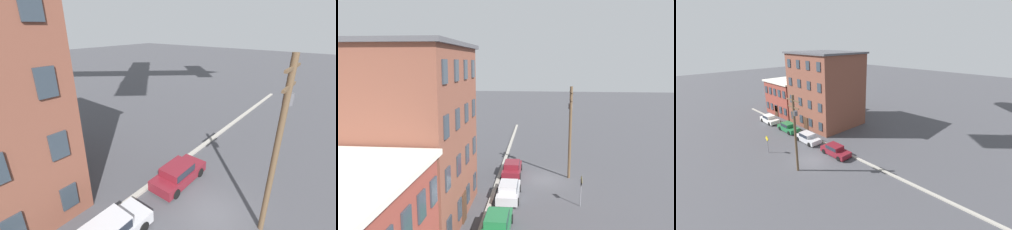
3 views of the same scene
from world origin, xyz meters
The scene contains 8 objects.
ground_plane centered at (0.00, 0.00, 0.00)m, with size 200.00×200.00×0.00m, color #424247.
kerb_strip centered at (0.00, 4.50, 0.08)m, with size 56.00×0.36×0.16m, color #9E998E.
apartment_midblock centered at (-9.37, 10.80, 6.53)m, with size 11.29×10.12×13.03m.
car_green centered at (-10.89, 3.31, 0.75)m, with size 4.40×1.92×1.43m.
car_silver centered at (-4.96, 3.06, 0.75)m, with size 4.40×1.92×1.43m.
car_maroon centered at (1.07, 3.24, 0.75)m, with size 4.40×1.92×1.43m.
caution_sign centered at (-5.94, -2.94, 1.72)m, with size 0.89×0.08×2.59m.
utility_pole centered at (0.79, -2.59, 5.24)m, with size 2.40×0.44×9.33m.
Camera 2 is at (-31.70, 0.63, 11.68)m, focal length 35.00 mm.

